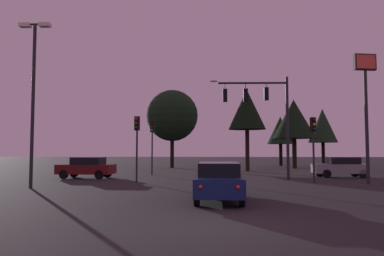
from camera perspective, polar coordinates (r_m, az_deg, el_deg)
ground_plane at (r=34.23m, az=3.15°, el=-6.93°), size 168.00×168.00×0.00m
traffic_signal_mast_arm at (r=25.41m, az=11.20°, el=3.28°), size 5.42×0.48×7.09m
traffic_light_corner_left at (r=30.01m, az=-6.31°, el=-1.40°), size 0.33×0.37×4.42m
traffic_light_corner_right at (r=23.60m, az=18.59°, el=-1.23°), size 0.36×0.39×4.06m
traffic_light_median at (r=23.26m, az=-8.69°, el=-1.15°), size 0.33×0.37×4.18m
car_nearside_lane at (r=14.60m, az=4.27°, el=-8.27°), size 1.89×4.64×1.52m
car_crossing_left at (r=29.24m, az=22.48°, el=-5.67°), size 4.05×1.78×1.52m
car_crossing_right at (r=27.37m, az=-16.25°, el=-5.96°), size 4.10×2.09×1.52m
parking_lot_lamp_post at (r=21.46m, az=-23.71°, el=6.34°), size 1.70×0.36×8.94m
store_sign_illuminated at (r=24.52m, az=25.69°, el=5.50°), size 1.42×0.51×7.90m
tree_behind_sign at (r=42.34m, az=-3.14°, el=1.94°), size 5.99×5.99×9.09m
tree_left_far at (r=49.36m, az=13.76°, el=-0.40°), size 3.53×3.53×6.52m
tree_center_horizon at (r=47.33m, az=19.89°, el=0.32°), size 3.50×3.50×7.16m
tree_right_cluster at (r=35.84m, az=8.65°, el=2.85°), size 3.63×3.63×8.01m
tree_lot_edge at (r=42.53m, az=15.75°, el=1.34°), size 4.81×4.81×7.79m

